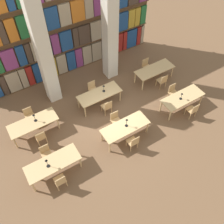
# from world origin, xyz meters

# --- Properties ---
(ground_plane) EXTENTS (40.00, 40.00, 0.00)m
(ground_plane) POSITION_xyz_m (0.00, 0.00, 0.00)
(ground_plane) COLOR brown
(bookshelf_bank) EXTENTS (10.08, 0.35, 5.50)m
(bookshelf_bank) POSITION_xyz_m (0.02, 4.30, 2.58)
(bookshelf_bank) COLOR brown
(bookshelf_bank) RESTS_ON ground_plane
(pillar_left) EXTENTS (0.61, 0.61, 6.00)m
(pillar_left) POSITION_xyz_m (-1.68, 2.78, 3.00)
(pillar_left) COLOR silver
(pillar_left) RESTS_ON ground_plane
(pillar_center) EXTENTS (0.61, 0.61, 6.00)m
(pillar_center) POSITION_xyz_m (1.68, 2.78, 3.00)
(pillar_center) COLOR silver
(pillar_center) RESTS_ON ground_plane
(reading_table_0) EXTENTS (2.14, 0.83, 0.74)m
(reading_table_0) POSITION_xyz_m (-3.33, -1.13, 0.66)
(reading_table_0) COLOR tan
(reading_table_0) RESTS_ON ground_plane
(chair_0) EXTENTS (0.42, 0.40, 0.87)m
(chair_0) POSITION_xyz_m (-3.37, -1.83, 0.47)
(chair_0) COLOR tan
(chair_0) RESTS_ON ground_plane
(chair_1) EXTENTS (0.42, 0.40, 0.87)m
(chair_1) POSITION_xyz_m (-3.37, -0.43, 0.47)
(chair_1) COLOR tan
(chair_1) RESTS_ON ground_plane
(desk_lamp_0) EXTENTS (0.14, 0.14, 0.48)m
(desk_lamp_0) POSITION_xyz_m (-3.52, -1.18, 1.07)
(desk_lamp_0) COLOR black
(desk_lamp_0) RESTS_ON reading_table_0
(reading_table_1) EXTENTS (2.14, 0.83, 0.74)m
(reading_table_1) POSITION_xyz_m (0.03, -1.15, 0.66)
(reading_table_1) COLOR tan
(reading_table_1) RESTS_ON ground_plane
(chair_2) EXTENTS (0.42, 0.40, 0.87)m
(chair_2) POSITION_xyz_m (-0.02, -1.85, 0.47)
(chair_2) COLOR tan
(chair_2) RESTS_ON ground_plane
(chair_3) EXTENTS (0.42, 0.40, 0.87)m
(chair_3) POSITION_xyz_m (-0.02, -0.45, 0.47)
(chair_3) COLOR tan
(chair_3) RESTS_ON ground_plane
(desk_lamp_1) EXTENTS (0.14, 0.14, 0.46)m
(desk_lamp_1) POSITION_xyz_m (0.09, -1.15, 1.05)
(desk_lamp_1) COLOR black
(desk_lamp_1) RESTS_ON reading_table_1
(reading_table_2) EXTENTS (2.14, 0.83, 0.74)m
(reading_table_2) POSITION_xyz_m (3.32, -1.16, 0.66)
(reading_table_2) COLOR tan
(reading_table_2) RESTS_ON ground_plane
(chair_4) EXTENTS (0.42, 0.40, 0.87)m
(chair_4) POSITION_xyz_m (3.37, -1.86, 0.47)
(chair_4) COLOR tan
(chair_4) RESTS_ON ground_plane
(chair_5) EXTENTS (0.42, 0.40, 0.87)m
(chair_5) POSITION_xyz_m (3.37, -0.46, 0.47)
(chair_5) COLOR tan
(chair_5) RESTS_ON ground_plane
(desk_lamp_2) EXTENTS (0.14, 0.14, 0.39)m
(desk_lamp_2) POSITION_xyz_m (3.15, -1.18, 1.00)
(desk_lamp_2) COLOR black
(desk_lamp_2) RESTS_ON reading_table_2
(reading_table_3) EXTENTS (2.14, 0.83, 0.74)m
(reading_table_3) POSITION_xyz_m (-3.29, 1.15, 0.66)
(reading_table_3) COLOR tan
(reading_table_3) RESTS_ON ground_plane
(chair_6) EXTENTS (0.42, 0.40, 0.87)m
(chair_6) POSITION_xyz_m (-3.26, 0.45, 0.47)
(chair_6) COLOR tan
(chair_6) RESTS_ON ground_plane
(chair_7) EXTENTS (0.42, 0.40, 0.87)m
(chair_7) POSITION_xyz_m (-3.26, 1.85, 0.47)
(chair_7) COLOR tan
(chair_7) RESTS_ON ground_plane
(desk_lamp_3) EXTENTS (0.14, 0.14, 0.44)m
(desk_lamp_3) POSITION_xyz_m (-3.14, 1.18, 1.04)
(desk_lamp_3) COLOR black
(desk_lamp_3) RESTS_ON reading_table_3
(reading_table_4) EXTENTS (2.14, 0.83, 0.74)m
(reading_table_4) POSITION_xyz_m (0.06, 1.14, 0.66)
(reading_table_4) COLOR tan
(reading_table_4) RESTS_ON ground_plane
(chair_8) EXTENTS (0.42, 0.40, 0.87)m
(chair_8) POSITION_xyz_m (0.07, 0.44, 0.47)
(chair_8) COLOR tan
(chair_8) RESTS_ON ground_plane
(chair_9) EXTENTS (0.42, 0.40, 0.87)m
(chair_9) POSITION_xyz_m (0.07, 1.84, 0.47)
(chair_9) COLOR tan
(chair_9) RESTS_ON ground_plane
(desk_lamp_4) EXTENTS (0.14, 0.14, 0.40)m
(desk_lamp_4) POSITION_xyz_m (0.32, 1.16, 1.01)
(desk_lamp_4) COLOR black
(desk_lamp_4) RESTS_ON reading_table_4
(reading_table_5) EXTENTS (2.14, 0.83, 0.74)m
(reading_table_5) POSITION_xyz_m (3.44, 1.16, 0.66)
(reading_table_5) COLOR tan
(reading_table_5) RESTS_ON ground_plane
(chair_10) EXTENTS (0.42, 0.40, 0.87)m
(chair_10) POSITION_xyz_m (3.44, 0.46, 0.47)
(chair_10) COLOR tan
(chair_10) RESTS_ON ground_plane
(chair_11) EXTENTS (0.42, 0.40, 0.87)m
(chair_11) POSITION_xyz_m (3.44, 1.86, 0.47)
(chair_11) COLOR tan
(chair_11) RESTS_ON ground_plane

